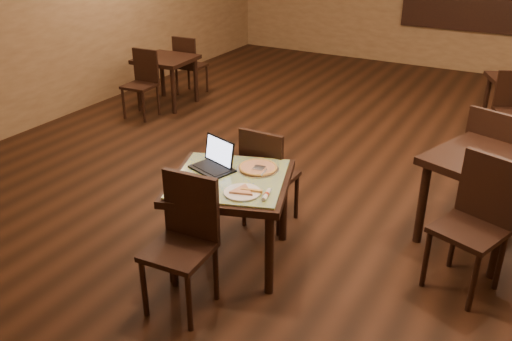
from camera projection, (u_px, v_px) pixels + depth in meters
The scene contains 19 objects.
ground at pixel (333, 166), 6.22m from camera, with size 10.00×10.00×0.00m, color black.
wall_left at pixel (63, 5), 7.33m from camera, with size 0.02×10.00×3.00m, color #95764B.
tiled_table at pixel (230, 189), 4.29m from camera, with size 1.17×1.17×0.76m.
chair_main_near at pixel (185, 235), 3.85m from camera, with size 0.46×0.46×1.01m.
chair_main_far at pixel (266, 173), 4.82m from camera, with size 0.42×0.42×0.97m.
laptop at pixel (215, 161), 4.39m from camera, with size 0.40×0.36×0.23m.
plate at pixel (242, 192), 4.00m from camera, with size 0.28×0.28×0.02m, color white.
pizza_slice at pixel (242, 191), 3.99m from camera, with size 0.21×0.21×0.02m, color beige, non-canonical shape.
pizza_pan at pixel (258, 169), 4.38m from camera, with size 0.34×0.34×0.01m, color silver.
pizza_whole at pixel (258, 167), 4.37m from camera, with size 0.31×0.31×0.02m.
spatula at pixel (259, 168), 4.34m from camera, with size 0.09×0.21×0.01m, color silver.
napkin_roll at pixel (266, 195), 3.95m from camera, with size 0.07×0.16×0.04m.
other_table_a_chair_near at pixel (512, 105), 6.60m from camera, with size 0.52×0.52×0.91m.
other_table_b at pixel (166, 66), 7.96m from camera, with size 0.81×0.81×0.72m.
other_table_b_chair_near at pixel (143, 79), 7.57m from camera, with size 0.42×0.42×0.93m.
other_table_b_chair_far at pixel (188, 62), 8.41m from camera, with size 0.42×0.42×0.93m.
other_table_c at pixel (487, 174), 4.49m from camera, with size 1.11×1.11×0.82m.
other_table_c_chair_near at pixel (477, 217), 4.03m from camera, with size 0.58×0.58×1.05m.
other_table_c_chair_far at pixel (492, 156), 5.03m from camera, with size 0.58×0.58×1.05m.
Camera 1 is at (1.97, -5.35, 2.65)m, focal length 38.00 mm.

